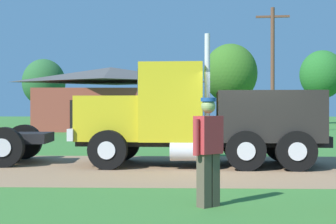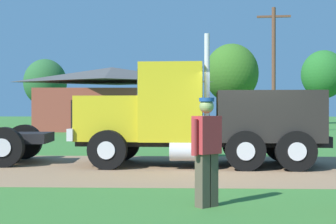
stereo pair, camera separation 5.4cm
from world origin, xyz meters
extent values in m
plane|color=#38702E|center=(0.00, 0.00, 0.00)|extent=(200.00, 200.00, 0.00)
cube|color=#8E6E4F|center=(0.00, 0.00, 0.00)|extent=(120.00, 6.58, 0.01)
cube|color=black|center=(-1.17, 0.71, 0.70)|extent=(6.77, 1.81, 0.28)
cube|color=gold|center=(-3.66, 0.81, 1.30)|extent=(1.81, 2.10, 1.21)
cube|color=silver|center=(-4.58, 0.85, 0.88)|extent=(0.25, 2.24, 0.32)
cube|color=gold|center=(-1.97, 0.74, 1.73)|extent=(1.73, 2.39, 2.07)
cube|color=#2D3D4C|center=(-2.81, 0.78, 2.14)|extent=(0.12, 1.94, 0.91)
cylinder|color=silver|center=(-1.06, -0.21, 2.09)|extent=(0.14, 0.14, 2.79)
cylinder|color=silver|center=(-0.99, 1.63, 2.09)|extent=(0.14, 0.14, 2.79)
cylinder|color=silver|center=(-1.52, -0.29, 0.48)|extent=(1.02, 0.56, 0.52)
cube|color=black|center=(0.62, 0.64, 1.36)|extent=(2.82, 2.43, 1.33)
cylinder|color=black|center=(-3.62, -0.36, 0.51)|extent=(1.02, 0.34, 1.01)
cylinder|color=silver|center=(-3.62, -0.52, 0.51)|extent=(0.46, 0.06, 0.46)
cylinder|color=black|center=(-3.53, 1.97, 0.51)|extent=(1.02, 0.34, 1.01)
cylinder|color=silver|center=(-3.52, 2.13, 0.51)|extent=(0.46, 0.06, 0.46)
cylinder|color=black|center=(1.14, -0.54, 0.51)|extent=(1.02, 0.34, 1.01)
cylinder|color=silver|center=(1.13, -0.70, 0.51)|extent=(0.46, 0.06, 0.46)
cylinder|color=black|center=(1.23, 1.78, 0.51)|extent=(1.02, 0.34, 1.01)
cylinder|color=silver|center=(1.23, 1.94, 0.51)|extent=(0.46, 0.06, 0.46)
cylinder|color=black|center=(-0.11, -0.49, 0.51)|extent=(1.02, 0.34, 1.01)
cylinder|color=silver|center=(-0.12, -0.65, 0.51)|extent=(0.46, 0.06, 0.46)
cylinder|color=black|center=(-0.02, 1.83, 0.51)|extent=(1.02, 0.34, 1.01)
cylinder|color=silver|center=(-0.02, 1.99, 0.51)|extent=(0.46, 0.06, 0.46)
cylinder|color=black|center=(-6.46, 0.02, 0.54)|extent=(1.09, 0.39, 1.07)
cylinder|color=silver|center=(-6.45, -0.13, 0.54)|extent=(0.48, 0.08, 0.48)
cylinder|color=black|center=(-6.64, 2.26, 0.54)|extent=(1.09, 0.39, 1.07)
cylinder|color=silver|center=(-6.66, 2.41, 0.54)|extent=(0.48, 0.08, 0.48)
cube|color=#B22D33|center=(-1.27, -5.09, 1.14)|extent=(0.48, 0.47, 0.59)
sphere|color=#91A25F|center=(-1.27, -5.09, 1.59)|extent=(0.23, 0.23, 0.23)
cylinder|color=#1E478C|center=(-1.27, -5.09, 1.69)|extent=(0.24, 0.24, 0.06)
cube|color=brown|center=(-1.20, -5.04, 0.42)|extent=(0.24, 0.24, 0.84)
cube|color=brown|center=(-1.34, -5.15, 0.42)|extent=(0.24, 0.24, 0.84)
cylinder|color=#B22D33|center=(-1.07, -4.93, 1.11)|extent=(0.10, 0.10, 0.56)
cylinder|color=#B22D33|center=(-1.46, -5.26, 1.11)|extent=(0.10, 0.10, 0.56)
cube|color=#974234|center=(-7.15, 23.34, 1.52)|extent=(10.50, 6.38, 3.04)
pyramid|color=#474747|center=(-7.15, 23.34, 4.14)|extent=(11.03, 6.70, 1.10)
cube|color=black|center=(-8.57, 20.26, 1.10)|extent=(1.80, 0.13, 2.20)
cylinder|color=brown|center=(4.14, 19.76, 4.15)|extent=(0.26, 0.26, 8.29)
cube|color=brown|center=(4.14, 19.76, 7.69)|extent=(2.20, 0.30, 0.14)
cylinder|color=#513823|center=(-15.74, 35.66, 1.28)|extent=(0.44, 0.44, 2.57)
ellipsoid|color=#285C2E|center=(-15.74, 35.66, 4.27)|extent=(4.26, 4.26, 4.69)
cylinder|color=#513823|center=(2.23, 29.18, 1.41)|extent=(0.44, 0.44, 2.82)
ellipsoid|color=#35681F|center=(2.23, 29.18, 4.66)|extent=(4.58, 4.58, 5.04)
cylinder|color=#513823|center=(13.51, 41.96, 1.76)|extent=(0.44, 0.44, 3.51)
ellipsoid|color=#246726|center=(13.51, 41.96, 5.45)|extent=(4.85, 4.85, 5.34)
camera|label=1|loc=(-1.63, -12.85, 1.53)|focal=52.48mm
camera|label=2|loc=(-1.58, -12.84, 1.53)|focal=52.48mm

